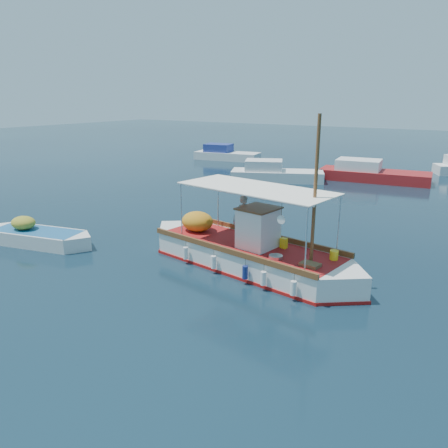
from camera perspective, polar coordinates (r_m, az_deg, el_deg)
The scene contains 6 objects.
ground at distance 17.66m, azimuth 1.67°, elevation -4.70°, with size 160.00×160.00×0.00m, color black.
fishing_caique at distance 16.90m, azimuth 2.92°, elevation -3.78°, with size 9.79×3.72×6.03m.
dinghy at distance 21.18m, azimuth -23.26°, elevation -1.63°, with size 5.51×2.50×1.38m.
bg_boat_nw at distance 34.35m, azimuth 6.57°, elevation 6.45°, with size 7.38×5.12×1.80m.
bg_boat_n at distance 36.04m, azimuth 18.61°, elevation 6.17°, with size 8.45×3.78×1.80m.
bg_boat_far_w at distance 45.68m, azimuth 0.19°, elevation 9.01°, with size 6.92×3.44×1.80m.
Camera 1 is at (8.51, -14.11, 6.35)m, focal length 35.00 mm.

